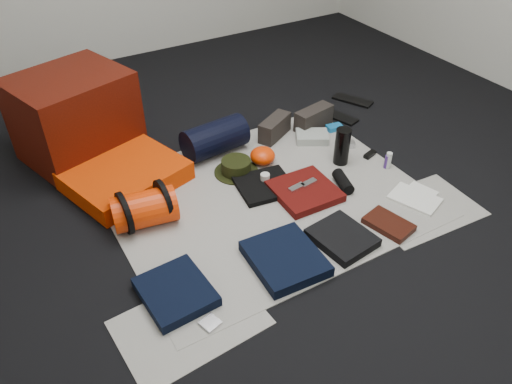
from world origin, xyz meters
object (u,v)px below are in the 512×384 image
compact_camera (347,144)px  paperback_book (389,224)px  stuff_sack (145,209)px  water_bottle (342,146)px  sleeping_pad (126,176)px  navy_duffel (215,138)px  red_cabinet (75,117)px

compact_camera → paperback_book: 0.75m
stuff_sack → paperback_book: bearing=-31.7°
water_bottle → compact_camera: 0.20m
water_bottle → sleeping_pad: bearing=159.4°
navy_duffel → water_bottle: 0.75m
red_cabinet → paperback_book: (1.13, -1.46, -0.23)m
navy_duffel → stuff_sack: bearing=-151.4°
red_cabinet → sleeping_pad: bearing=-92.2°
water_bottle → compact_camera: bearing=38.5°
compact_camera → water_bottle: bearing=-118.4°
stuff_sack → paperback_book: stuff_sack is taller
sleeping_pad → red_cabinet: bearing=105.2°
red_cabinet → water_bottle: bearing=-51.9°
stuff_sack → navy_duffel: (0.59, 0.41, 0.01)m
red_cabinet → compact_camera: (1.42, -0.77, -0.23)m
sleeping_pad → paperback_book: size_ratio=2.56×
red_cabinet → paperback_book: bearing=-69.6°
paperback_book → stuff_sack: bearing=134.6°
red_cabinet → sleeping_pad: size_ratio=1.02×
navy_duffel → paperback_book: (0.44, -1.05, -0.08)m
sleeping_pad → stuff_sack: size_ratio=1.89×
navy_duffel → paperback_book: navy_duffel is taller
navy_duffel → water_bottle: (0.59, -0.47, 0.01)m
sleeping_pad → water_bottle: 1.24m
navy_duffel → compact_camera: 0.82m
compact_camera → paperback_book: (-0.29, -0.69, -0.00)m
compact_camera → red_cabinet: bearing=174.7°
sleeping_pad → compact_camera: 1.34m
navy_duffel → red_cabinet: bearing=143.5°
compact_camera → stuff_sack: bearing=-154.7°
stuff_sack → red_cabinet: bearing=96.8°
sleeping_pad → stuff_sack: 0.38m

